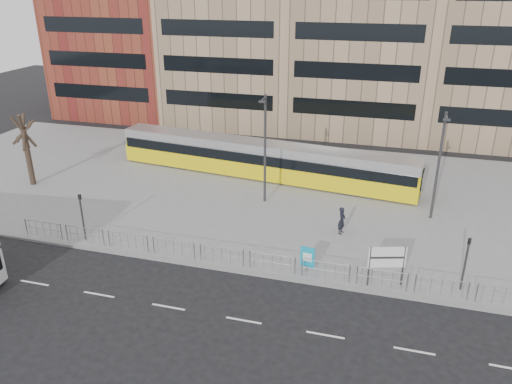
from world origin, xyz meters
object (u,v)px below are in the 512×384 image
(ad_panel, at_px, (307,257))
(traffic_light_east, at_px, (466,258))
(lamp_post_west, at_px, (265,145))
(lamp_post_east, at_px, (439,162))
(bare_tree, at_px, (20,111))
(pedestrian, at_px, (342,220))
(traffic_light_west, at_px, (82,211))
(station_sign, at_px, (387,259))
(tram, at_px, (262,160))

(ad_panel, bearing_deg, traffic_light_east, 10.85)
(lamp_post_west, distance_m, lamp_post_east, 11.77)
(bare_tree, bearing_deg, pedestrian, -3.99)
(traffic_light_west, distance_m, lamp_post_west, 13.07)
(traffic_light_west, relative_size, lamp_post_east, 0.42)
(station_sign, xyz_separation_m, ad_panel, (-4.25, 0.20, -0.70))
(traffic_light_west, bearing_deg, pedestrian, 42.75)
(ad_panel, bearing_deg, bare_tree, 171.85)
(station_sign, xyz_separation_m, bare_tree, (-27.79, 7.07, 4.36))
(bare_tree, bearing_deg, traffic_light_east, -11.54)
(traffic_light_east, relative_size, lamp_post_west, 0.39)
(tram, distance_m, pedestrian, 11.27)
(ad_panel, height_order, lamp_post_west, lamp_post_west)
(traffic_light_west, bearing_deg, lamp_post_west, 67.08)
(lamp_post_east, relative_size, bare_tree, 0.91)
(ad_panel, distance_m, traffic_light_east, 8.25)
(lamp_post_west, relative_size, bare_tree, 0.97)
(pedestrian, bearing_deg, station_sign, -138.33)
(lamp_post_east, distance_m, bare_tree, 30.65)
(ad_panel, height_order, traffic_light_west, traffic_light_west)
(station_sign, distance_m, lamp_post_west, 12.95)
(tram, relative_size, lamp_post_east, 3.41)
(station_sign, xyz_separation_m, lamp_post_east, (2.73, 9.24, 2.50))
(tram, bearing_deg, traffic_light_west, -113.10)
(tram, height_order, traffic_light_east, traffic_light_east)
(tram, xyz_separation_m, traffic_light_east, (14.45, -13.05, 0.48))
(lamp_post_east, bearing_deg, station_sign, -106.46)
(pedestrian, relative_size, lamp_post_east, 0.25)
(station_sign, bearing_deg, pedestrian, 102.35)
(bare_tree, bearing_deg, ad_panel, -16.26)
(ad_panel, bearing_deg, pedestrian, 83.90)
(station_sign, bearing_deg, tram, 111.05)
(station_sign, distance_m, ad_panel, 4.31)
(station_sign, bearing_deg, lamp_post_west, 118.90)
(ad_panel, height_order, traffic_light_east, traffic_light_east)
(traffic_light_west, distance_m, traffic_light_east, 22.34)
(station_sign, relative_size, bare_tree, 0.28)
(pedestrian, xyz_separation_m, lamp_post_east, (5.68, 3.90, 3.18))
(traffic_light_east, height_order, lamp_post_east, lamp_post_east)
(pedestrian, height_order, bare_tree, bare_tree)
(ad_panel, xyz_separation_m, traffic_light_west, (-14.16, -0.12, 1.07))
(ad_panel, relative_size, traffic_light_east, 0.50)
(tram, xyz_separation_m, station_sign, (10.54, -13.65, 0.10))
(traffic_light_west, height_order, bare_tree, bare_tree)
(pedestrian, xyz_separation_m, bare_tree, (-24.84, 1.73, 5.04))
(lamp_post_west, bearing_deg, bare_tree, -174.52)
(pedestrian, bearing_deg, tram, 55.06)
(tram, relative_size, bare_tree, 3.11)
(pedestrian, height_order, traffic_light_west, traffic_light_west)
(station_sign, xyz_separation_m, traffic_light_west, (-18.41, 0.09, 0.38))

